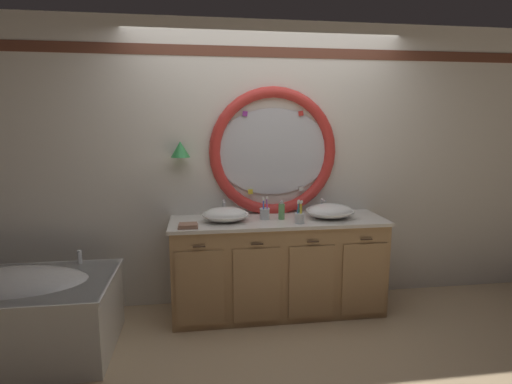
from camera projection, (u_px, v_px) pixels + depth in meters
The scene contains 12 objects.
ground_plane at pixel (275, 324), 3.46m from camera, with size 14.00×14.00×0.00m, color tan.
back_wall_assembly at pixel (265, 164), 3.81m from camera, with size 6.40×0.26×2.60m.
vanity_counter at pixel (278, 265), 3.66m from camera, with size 1.90×0.61×0.86m.
bathtub at pixel (13, 311), 2.96m from camera, with size 1.43×0.88×0.67m.
sink_basin_left at pixel (226, 214), 3.48m from camera, with size 0.40×0.40×0.13m.
sink_basin_right at pixel (330, 211), 3.62m from camera, with size 0.43×0.43×0.13m.
faucet_set_left at pixel (224, 209), 3.71m from camera, with size 0.22×0.15×0.15m.
faucet_set_right at pixel (322, 207), 3.84m from camera, with size 0.23×0.12×0.14m.
toothbrush_holder_left at pixel (265, 213), 3.58m from camera, with size 0.09×0.09×0.20m.
toothbrush_holder_right at pixel (300, 217), 3.43m from camera, with size 0.09×0.09×0.20m.
soap_dispenser at pixel (282, 211), 3.57m from camera, with size 0.05×0.06×0.17m.
folded_hand_towel at pixel (188, 226), 3.29m from camera, with size 0.16×0.13×0.03m.
Camera 1 is at (-0.63, -3.17, 1.69)m, focal length 28.51 mm.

